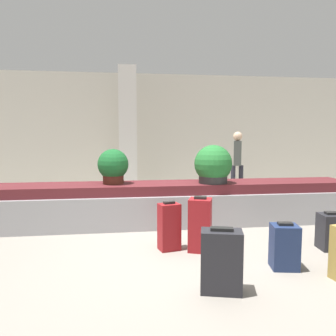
# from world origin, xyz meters

# --- Properties ---
(ground_plane) EXTENTS (18.00, 18.00, 0.00)m
(ground_plane) POSITION_xyz_m (0.00, 0.00, 0.00)
(ground_plane) COLOR gray
(back_wall) EXTENTS (18.00, 0.06, 3.20)m
(back_wall) POSITION_xyz_m (0.00, 5.35, 1.60)
(back_wall) COLOR beige
(back_wall) RESTS_ON ground_plane
(carousel) EXTENTS (6.55, 0.91, 0.69)m
(carousel) POSITION_xyz_m (0.00, 1.37, 0.33)
(carousel) COLOR #9E9EA3
(carousel) RESTS_ON ground_plane
(pillar) EXTENTS (0.45, 0.45, 3.20)m
(pillar) POSITION_xyz_m (-0.62, 4.42, 1.60)
(pillar) COLOR silver
(pillar) RESTS_ON ground_plane
(suitcase_0) EXTENTS (0.31, 0.30, 0.49)m
(suitcase_0) POSITION_xyz_m (1.92, -0.18, 0.24)
(suitcase_0) COLOR #232328
(suitcase_0) RESTS_ON ground_plane
(suitcase_1) EXTENTS (0.30, 0.25, 0.63)m
(suitcase_1) POSITION_xyz_m (-0.16, 0.08, 0.31)
(suitcase_1) COLOR maroon
(suitcase_1) RESTS_ON ground_plane
(suitcase_3) EXTENTS (0.43, 0.32, 0.62)m
(suitcase_3) POSITION_xyz_m (0.17, -1.13, 0.30)
(suitcase_3) COLOR #232328
(suitcase_3) RESTS_ON ground_plane
(suitcase_4) EXTENTS (0.33, 0.30, 0.52)m
(suitcase_4) POSITION_xyz_m (1.03, -0.68, 0.25)
(suitcase_4) COLOR navy
(suitcase_4) RESTS_ON ground_plane
(suitcase_5) EXTENTS (0.35, 0.34, 0.71)m
(suitcase_5) POSITION_xyz_m (0.23, -0.01, 0.34)
(suitcase_5) COLOR maroon
(suitcase_5) RESTS_ON ground_plane
(potted_plant_0) EXTENTS (0.50, 0.50, 0.57)m
(potted_plant_0) POSITION_xyz_m (-0.90, 1.40, 0.97)
(potted_plant_0) COLOR #4C2319
(potted_plant_0) RESTS_ON carousel
(potted_plant_1) EXTENTS (0.63, 0.63, 0.64)m
(potted_plant_1) POSITION_xyz_m (0.74, 1.26, 0.98)
(potted_plant_1) COLOR #2D2D2D
(potted_plant_1) RESTS_ON carousel
(traveler_0) EXTENTS (0.31, 0.36, 1.57)m
(traveler_0) POSITION_xyz_m (2.01, 3.64, 0.92)
(traveler_0) COLOR #282833
(traveler_0) RESTS_ON ground_plane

